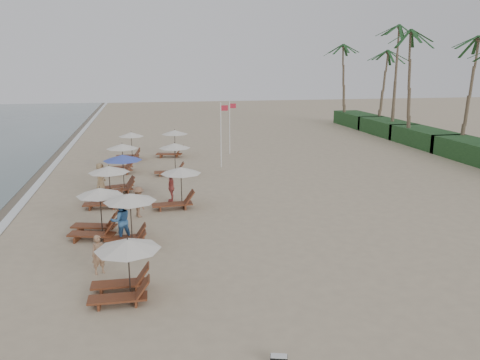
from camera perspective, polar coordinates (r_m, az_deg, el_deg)
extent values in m
plane|color=tan|center=(21.57, 0.79, -7.54)|extent=(160.00, 160.00, 0.00)
cube|color=#6B5E4C|center=(31.78, -25.97, -1.95)|extent=(3.20, 140.00, 0.01)
cube|color=white|center=(31.47, -23.69, -1.85)|extent=(0.50, 140.00, 0.02)
cube|color=#193D1C|center=(43.62, 25.95, 3.04)|extent=(3.20, 8.00, 1.60)
cube|color=#193D1C|center=(49.71, 20.82, 4.67)|extent=(3.20, 8.00, 1.60)
cube|color=#193D1C|center=(56.15, 16.81, 5.91)|extent=(3.20, 8.00, 1.60)
cube|color=#193D1C|center=(62.82, 13.63, 6.87)|extent=(3.20, 8.00, 1.60)
cylinder|color=brown|center=(46.49, 24.80, 8.84)|extent=(0.36, 0.36, 9.80)
cylinder|color=brown|center=(49.84, 19.63, 10.00)|extent=(0.36, 0.36, 10.60)
cylinder|color=brown|center=(54.78, 17.71, 10.82)|extent=(0.36, 0.36, 11.40)
cylinder|color=brown|center=(59.85, 15.99, 9.97)|extent=(0.36, 0.36, 9.00)
cylinder|color=brown|center=(63.77, 12.41, 10.73)|extent=(0.36, 0.36, 9.80)
cylinder|color=black|center=(17.07, -12.85, -10.18)|extent=(0.05, 0.05, 1.99)
cone|color=silver|center=(16.74, -13.01, -7.37)|extent=(2.22, 2.22, 0.35)
cylinder|color=black|center=(21.51, -12.62, -4.69)|extent=(0.05, 0.05, 2.30)
cone|color=silver|center=(21.21, -12.76, -2.00)|extent=(2.25, 2.25, 0.35)
cylinder|color=black|center=(23.21, -15.95, -3.68)|extent=(0.05, 0.05, 2.18)
cone|color=silver|center=(22.94, -16.11, -1.32)|extent=(2.11, 2.11, 0.35)
cylinder|color=black|center=(27.89, -14.98, -0.75)|extent=(0.05, 0.05, 2.17)
cone|color=silver|center=(27.67, -15.11, 1.23)|extent=(2.25, 2.25, 0.35)
cylinder|color=black|center=(30.73, -13.48, 0.71)|extent=(0.05, 0.05, 2.23)
cone|color=#3E53B8|center=(30.52, -13.58, 2.57)|extent=(2.38, 2.38, 0.35)
cylinder|color=black|center=(36.13, -13.55, 2.44)|extent=(0.05, 0.05, 2.03)
cone|color=silver|center=(35.97, -13.63, 3.87)|extent=(2.28, 2.28, 0.35)
cylinder|color=black|center=(40.77, -12.55, 3.86)|extent=(0.05, 0.05, 2.19)
cone|color=silver|center=(40.61, -12.62, 5.24)|extent=(2.06, 2.06, 0.35)
cylinder|color=black|center=(26.95, -6.87, -0.89)|extent=(0.05, 0.05, 2.15)
cone|color=silver|center=(26.72, -6.93, 1.13)|extent=(2.24, 2.24, 0.35)
cylinder|color=black|center=(34.92, -7.60, 2.43)|extent=(0.05, 0.05, 2.15)
cone|color=silver|center=(34.75, -7.66, 4.01)|extent=(2.24, 2.24, 0.35)
cylinder|color=black|center=(41.67, -7.62, 4.25)|extent=(0.05, 0.05, 2.15)
cone|color=silver|center=(41.53, -7.66, 5.57)|extent=(2.24, 2.24, 0.35)
imported|color=tan|center=(19.24, -16.19, -8.37)|extent=(0.65, 0.54, 1.51)
imported|color=#35669F|center=(22.31, -13.78, -4.62)|extent=(1.10, 0.98, 1.90)
imported|color=brown|center=(25.58, -11.76, -2.51)|extent=(0.95, 1.19, 1.60)
imported|color=#BE514C|center=(28.07, -8.05, -0.89)|extent=(0.48, 0.99, 1.63)
imported|color=#9D7F55|center=(31.12, -16.02, 0.30)|extent=(0.81, 1.01, 1.79)
cube|color=black|center=(13.78, 4.57, -20.28)|extent=(0.50, 0.35, 0.23)
cube|color=silver|center=(13.71, 4.58, -19.85)|extent=(0.48, 0.33, 0.04)
cylinder|color=silver|center=(36.66, -2.25, 5.23)|extent=(0.08, 0.08, 4.88)
cube|color=#AD2030|center=(36.46, -1.84, 8.42)|extent=(0.55, 0.02, 0.40)
cylinder|color=silver|center=(42.16, -1.22, 6.12)|extent=(0.08, 0.08, 4.55)
cube|color=#AD2030|center=(42.01, -0.85, 8.67)|extent=(0.55, 0.02, 0.40)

